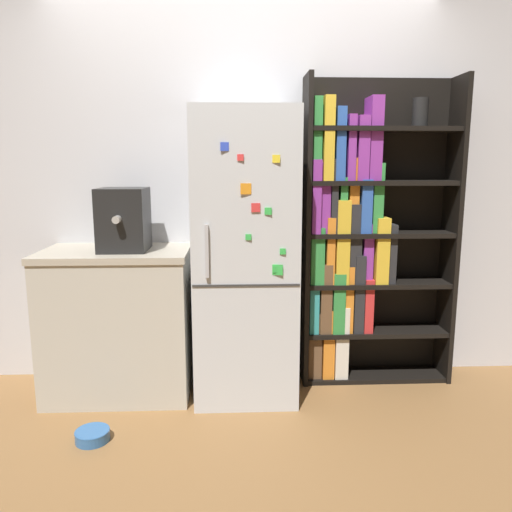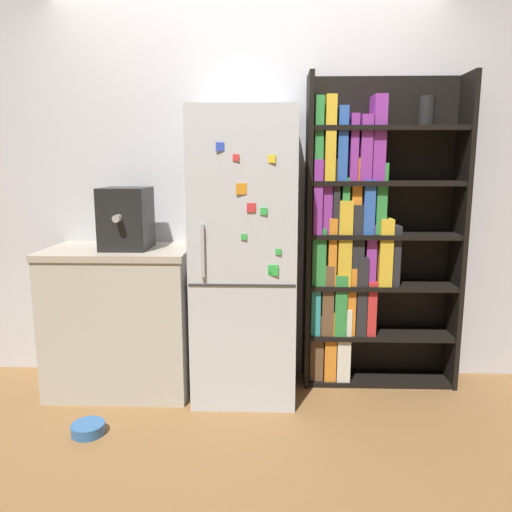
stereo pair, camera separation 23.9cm
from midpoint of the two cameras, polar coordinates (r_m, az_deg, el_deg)
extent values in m
plane|color=olive|center=(3.26, -3.33, -16.09)|extent=(16.00, 16.00, 0.00)
cube|color=silver|center=(3.40, -3.47, 7.80)|extent=(8.00, 0.05, 2.60)
cube|color=silver|center=(3.11, -3.47, -0.05)|extent=(0.62, 0.62, 1.78)
cube|color=#333333|center=(2.83, -3.54, -3.39)|extent=(0.61, 0.01, 0.01)
cube|color=#B2B2B7|center=(2.79, -8.08, 0.51)|extent=(0.02, 0.02, 0.30)
cube|color=yellow|center=(2.75, -0.20, 11.05)|extent=(0.04, 0.02, 0.04)
cube|color=red|center=(2.75, -4.33, 11.16)|extent=(0.04, 0.01, 0.03)
cube|color=green|center=(2.81, 0.06, -1.62)|extent=(0.06, 0.02, 0.06)
cube|color=green|center=(2.81, -0.07, -1.54)|extent=(0.04, 0.01, 0.04)
cube|color=green|center=(2.77, -3.34, 2.16)|extent=(0.03, 0.01, 0.03)
cube|color=blue|center=(2.75, -6.16, 12.33)|extent=(0.05, 0.02, 0.05)
cube|color=red|center=(2.76, -2.52, 5.54)|extent=(0.05, 0.01, 0.05)
cube|color=green|center=(2.79, 0.64, 0.51)|extent=(0.03, 0.01, 0.03)
cube|color=orange|center=(2.75, -3.58, 7.67)|extent=(0.06, 0.02, 0.06)
cube|color=green|center=(2.76, -1.08, 5.14)|extent=(0.04, 0.01, 0.04)
cube|color=black|center=(3.27, 3.60, 2.49)|extent=(0.03, 0.29, 2.01)
cube|color=black|center=(3.51, 19.52, 2.45)|extent=(0.03, 0.29, 2.01)
cube|color=black|center=(3.48, 11.32, 2.78)|extent=(1.00, 0.03, 2.01)
cube|color=black|center=(3.63, 11.25, -13.17)|extent=(0.94, 0.26, 0.03)
cube|color=black|center=(3.51, 11.43, -8.38)|extent=(0.94, 0.26, 0.03)
cube|color=black|center=(3.42, 11.64, -3.07)|extent=(0.94, 0.26, 0.03)
cube|color=black|center=(3.36, 11.84, 2.49)|extent=(0.94, 0.26, 0.03)
cube|color=black|center=(3.33, 12.06, 8.20)|extent=(0.94, 0.26, 0.03)
cube|color=black|center=(3.34, 12.28, 13.94)|extent=(0.94, 0.26, 0.03)
cube|color=brown|center=(3.47, 4.59, -9.79)|extent=(0.09, 0.21, 0.45)
cube|color=orange|center=(3.47, 6.12, -9.64)|extent=(0.08, 0.20, 0.48)
cube|color=silver|center=(3.48, 7.55, -9.41)|extent=(0.09, 0.22, 0.50)
cube|color=teal|center=(3.38, 4.44, -5.21)|extent=(0.06, 0.22, 0.39)
cube|color=brown|center=(3.38, 5.75, -4.56)|extent=(0.07, 0.24, 0.47)
cube|color=#338C3F|center=(3.39, 7.17, -5.07)|extent=(0.08, 0.23, 0.41)
cube|color=orange|center=(3.41, 8.31, -4.64)|extent=(0.05, 0.22, 0.45)
cube|color=#262628|center=(3.41, 9.41, -4.04)|extent=(0.06, 0.23, 0.52)
cube|color=red|center=(3.43, 10.51, -5.37)|extent=(0.06, 0.20, 0.36)
cube|color=#338C3F|center=(3.30, 4.77, 0.18)|extent=(0.09, 0.21, 0.37)
cube|color=orange|center=(3.30, 6.25, 0.73)|extent=(0.05, 0.20, 0.44)
cube|color=gold|center=(3.31, 7.57, 1.71)|extent=(0.08, 0.23, 0.55)
cube|color=#262628|center=(3.34, 8.98, 1.51)|extent=(0.07, 0.22, 0.52)
cube|color=purple|center=(3.37, 10.40, 0.43)|extent=(0.06, 0.20, 0.39)
cube|color=gold|center=(3.38, 11.89, 0.75)|extent=(0.08, 0.23, 0.43)
cube|color=#262628|center=(3.40, 13.05, 0.38)|extent=(0.05, 0.20, 0.39)
cube|color=purple|center=(3.26, 4.58, 6.82)|extent=(0.06, 0.24, 0.47)
cube|color=purple|center=(3.27, 5.66, 6.67)|extent=(0.06, 0.20, 0.45)
cube|color=#262628|center=(3.27, 6.62, 6.84)|extent=(0.04, 0.21, 0.47)
cube|color=#338C3F|center=(3.29, 7.59, 5.85)|extent=(0.05, 0.23, 0.36)
cube|color=orange|center=(3.30, 8.83, 6.87)|extent=(0.06, 0.19, 0.48)
cube|color=#2D59B2|center=(3.32, 10.10, 5.70)|extent=(0.07, 0.23, 0.34)
cube|color=#338C3F|center=(3.33, 11.47, 6.55)|extent=(0.06, 0.19, 0.44)
cube|color=#338C3F|center=(3.26, 4.65, 13.11)|extent=(0.05, 0.22, 0.51)
cube|color=gold|center=(3.26, 5.92, 13.13)|extent=(0.06, 0.24, 0.52)
cube|color=#2D59B2|center=(3.27, 7.27, 12.53)|extent=(0.06, 0.22, 0.45)
cube|color=purple|center=(3.28, 8.52, 12.10)|extent=(0.05, 0.20, 0.41)
cube|color=purple|center=(3.31, 9.77, 12.00)|extent=(0.07, 0.22, 0.40)
cube|color=purple|center=(3.33, 11.19, 12.98)|extent=(0.08, 0.20, 0.52)
cylinder|color=black|center=(3.41, 16.31, 15.46)|extent=(0.10, 0.10, 0.18)
cube|color=#BCB7A8|center=(3.35, -17.34, -7.55)|extent=(0.89, 0.57, 0.89)
cube|color=#B2A893|center=(3.24, -17.79, 0.33)|extent=(0.91, 0.59, 0.04)
cube|color=black|center=(3.18, -16.97, 4.01)|extent=(0.28, 0.31, 0.38)
cylinder|color=#A5A39E|center=(3.00, -17.85, 3.97)|extent=(0.04, 0.06, 0.04)
cylinder|color=#3366A5|center=(2.99, -20.50, -18.71)|extent=(0.18, 0.18, 0.06)
torus|color=#3366A5|center=(2.98, -20.53, -18.30)|extent=(0.18, 0.18, 0.01)
camera|label=1|loc=(0.12, -92.19, -0.40)|focal=35.00mm
camera|label=2|loc=(0.12, 87.81, 0.40)|focal=35.00mm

